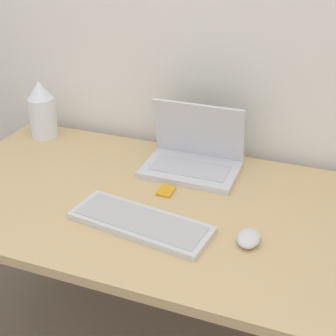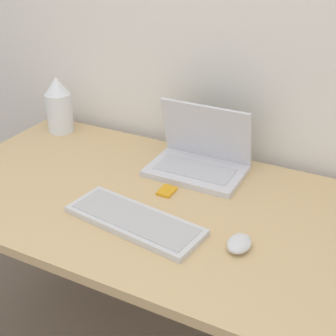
{
  "view_description": "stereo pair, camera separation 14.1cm",
  "coord_description": "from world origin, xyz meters",
  "px_view_note": "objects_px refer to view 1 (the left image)",
  "views": [
    {
      "loc": [
        0.46,
        -0.74,
        1.5
      ],
      "look_at": [
        0.02,
        0.42,
        0.82
      ],
      "focal_mm": 50.0,
      "sensor_mm": 36.0,
      "label": 1
    },
    {
      "loc": [
        0.59,
        -0.68,
        1.5
      ],
      "look_at": [
        0.02,
        0.42,
        0.82
      ],
      "focal_mm": 50.0,
      "sensor_mm": 36.0,
      "label": 2
    }
  ],
  "objects_px": {
    "laptop": "(194,155)",
    "keyboard": "(140,222)",
    "mouse": "(249,238)",
    "mp3_player": "(166,191)",
    "vase": "(42,110)"
  },
  "relations": [
    {
      "from": "keyboard",
      "to": "mouse",
      "type": "height_order",
      "value": "mouse"
    },
    {
      "from": "laptop",
      "to": "vase",
      "type": "relative_size",
      "value": 1.41
    },
    {
      "from": "laptop",
      "to": "vase",
      "type": "height_order",
      "value": "laptop"
    },
    {
      "from": "mouse",
      "to": "keyboard",
      "type": "bearing_deg",
      "value": -174.88
    },
    {
      "from": "vase",
      "to": "mp3_player",
      "type": "distance_m",
      "value": 0.65
    },
    {
      "from": "laptop",
      "to": "vase",
      "type": "bearing_deg",
      "value": 175.59
    },
    {
      "from": "mouse",
      "to": "mp3_player",
      "type": "bearing_deg",
      "value": 151.1
    },
    {
      "from": "mouse",
      "to": "mp3_player",
      "type": "distance_m",
      "value": 0.34
    },
    {
      "from": "laptop",
      "to": "mp3_player",
      "type": "distance_m",
      "value": 0.19
    },
    {
      "from": "mp3_player",
      "to": "vase",
      "type": "bearing_deg",
      "value": 158.95
    },
    {
      "from": "laptop",
      "to": "mp3_player",
      "type": "relative_size",
      "value": 5.02
    },
    {
      "from": "keyboard",
      "to": "mp3_player",
      "type": "xyz_separation_m",
      "value": [
        0.0,
        0.19,
        -0.01
      ]
    },
    {
      "from": "laptop",
      "to": "vase",
      "type": "distance_m",
      "value": 0.64
    },
    {
      "from": "laptop",
      "to": "keyboard",
      "type": "relative_size",
      "value": 0.75
    },
    {
      "from": "mouse",
      "to": "mp3_player",
      "type": "height_order",
      "value": "mouse"
    }
  ]
}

